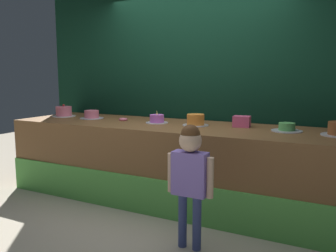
{
  "coord_description": "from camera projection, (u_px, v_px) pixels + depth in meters",
  "views": [
    {
      "loc": [
        1.77,
        -3.06,
        1.47
      ],
      "look_at": [
        0.03,
        0.33,
        0.92
      ],
      "focal_mm": 37.37,
      "sensor_mm": 36.0,
      "label": 1
    }
  ],
  "objects": [
    {
      "name": "donut",
      "position": [
        123.0,
        119.0,
        4.43
      ],
      "size": [
        0.11,
        0.11,
        0.03
      ],
      "primitive_type": "torus",
      "color": "pink",
      "rests_on": "stage_platform"
    },
    {
      "name": "pink_box",
      "position": [
        242.0,
        121.0,
        3.88
      ],
      "size": [
        0.2,
        0.17,
        0.12
      ],
      "primitive_type": "cube",
      "rotation": [
        0.0,
        0.0,
        0.1
      ],
      "color": "#E45586",
      "rests_on": "stage_platform"
    },
    {
      "name": "curtain_backdrop",
      "position": [
        196.0,
        72.0,
        4.54
      ],
      "size": [
        4.74,
        0.08,
        3.04
      ],
      "primitive_type": "cube",
      "color": "black",
      "rests_on": "ground_plane"
    },
    {
      "name": "child_figure",
      "position": [
        190.0,
        170.0,
        2.91
      ],
      "size": [
        0.41,
        0.19,
        1.07
      ],
      "color": "#3F4C8C",
      "rests_on": "ground_plane"
    },
    {
      "name": "cake_center_right",
      "position": [
        196.0,
        120.0,
        3.98
      ],
      "size": [
        0.3,
        0.3,
        0.13
      ],
      "color": "silver",
      "rests_on": "stage_platform"
    },
    {
      "name": "stage_platform",
      "position": [
        174.0,
        163.0,
        4.12
      ],
      "size": [
        4.08,
        1.11,
        0.91
      ],
      "color": "brown",
      "rests_on": "ground_plane"
    },
    {
      "name": "cake_center_left",
      "position": [
        157.0,
        119.0,
        4.19
      ],
      "size": [
        0.27,
        0.27,
        0.15
      ],
      "color": "silver",
      "rests_on": "stage_platform"
    },
    {
      "name": "ground_plane",
      "position": [
        151.0,
        215.0,
        3.71
      ],
      "size": [
        12.0,
        12.0,
        0.0
      ],
      "primitive_type": "plane",
      "color": "#ADA38E"
    },
    {
      "name": "cake_left",
      "position": [
        92.0,
        115.0,
        4.64
      ],
      "size": [
        0.31,
        0.31,
        0.11
      ],
      "color": "silver",
      "rests_on": "stage_platform"
    },
    {
      "name": "cake_right",
      "position": [
        287.0,
        128.0,
        3.57
      ],
      "size": [
        0.31,
        0.31,
        0.09
      ],
      "color": "silver",
      "rests_on": "stage_platform"
    },
    {
      "name": "cake_far_left",
      "position": [
        64.0,
        112.0,
        4.87
      ],
      "size": [
        0.32,
        0.32,
        0.17
      ],
      "color": "white",
      "rests_on": "stage_platform"
    }
  ]
}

